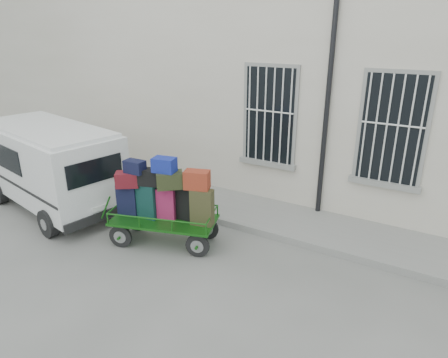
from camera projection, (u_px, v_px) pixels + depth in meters
The scene contains 5 objects.
ground at pixel (218, 263), 7.54m from camera, with size 80.00×80.00×0.00m, color slate.
building at pixel (323, 74), 10.90m from camera, with size 24.00×5.15×6.00m.
sidewalk at pixel (268, 216), 9.28m from camera, with size 24.00×1.70×0.15m, color gray.
luggage_cart at pixel (164, 200), 7.93m from camera, with size 2.50×1.54×1.86m.
van at pixel (51, 162), 9.51m from camera, with size 4.31×2.44×2.05m.
Camera 1 is at (3.41, -5.52, 4.15)m, focal length 32.00 mm.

